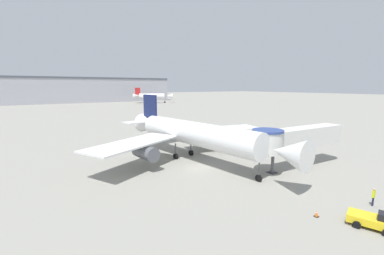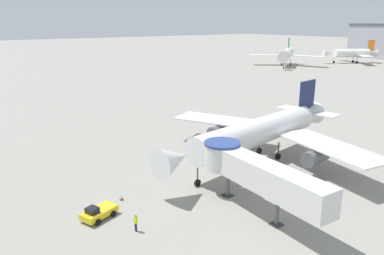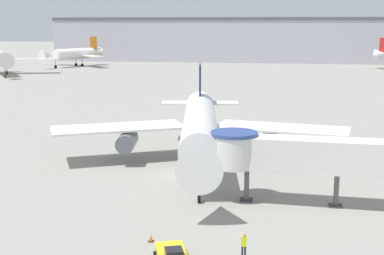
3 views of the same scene
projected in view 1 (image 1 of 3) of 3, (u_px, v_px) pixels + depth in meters
ground_plane at (199, 168)px, 37.31m from camera, size 800.00×800.00×0.00m
main_airplane at (192, 134)px, 40.68m from camera, size 33.95×34.01×10.14m
jet_bridge at (293, 138)px, 36.40m from camera, size 16.75×4.13×6.12m
pushback_tug_yellow at (374, 220)px, 21.49m from camera, size 2.94×4.08×1.50m
traffic_cone_starboard_wing at (257, 148)px, 47.54m from camera, size 0.44×0.44×0.72m
traffic_cone_near_nose at (317, 213)px, 23.36m from camera, size 0.39×0.39×0.65m
ground_crew_marshaller at (374, 196)px, 25.37m from camera, size 0.37×0.24×1.83m
background_jet_red_tail at (151, 96)px, 179.36m from camera, size 26.07×28.18×10.62m
terminal_building at (55, 90)px, 179.64m from camera, size 162.46×28.25×17.97m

